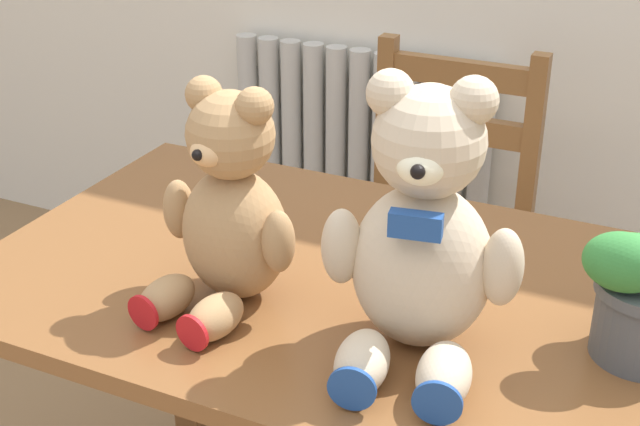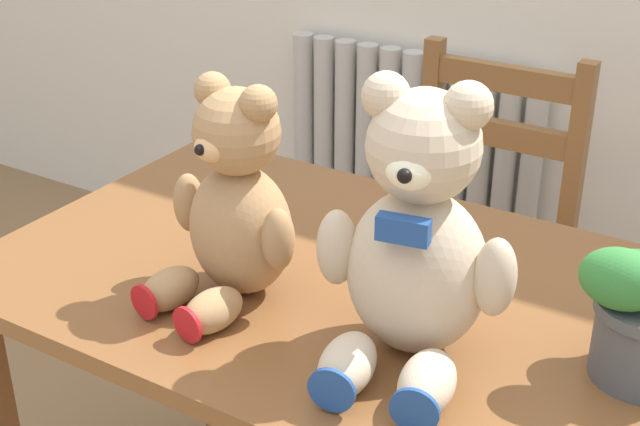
% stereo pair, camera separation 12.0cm
% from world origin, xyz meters
% --- Properties ---
extents(radiator, '(0.80, 0.10, 0.78)m').
position_xyz_m(radiator, '(-0.47, 1.49, 0.36)').
color(radiator, beige).
rests_on(radiator, ground_plane).
extents(dining_table, '(1.17, 0.71, 0.77)m').
position_xyz_m(dining_table, '(0.00, 0.35, 0.64)').
color(dining_table, brown).
rests_on(dining_table, ground_plane).
extents(wooden_chair_behind, '(0.40, 0.42, 0.92)m').
position_xyz_m(wooden_chair_behind, '(-0.09, 1.04, 0.46)').
color(wooden_chair_behind, brown).
rests_on(wooden_chair_behind, ground_plane).
extents(teddy_bear_left, '(0.23, 0.24, 0.33)m').
position_xyz_m(teddy_bear_left, '(-0.14, 0.24, 0.91)').
color(teddy_bear_left, tan).
rests_on(teddy_bear_left, dining_table).
extents(teddy_bear_right, '(0.27, 0.28, 0.38)m').
position_xyz_m(teddy_bear_right, '(0.14, 0.24, 0.93)').
color(teddy_bear_right, beige).
rests_on(teddy_bear_right, dining_table).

